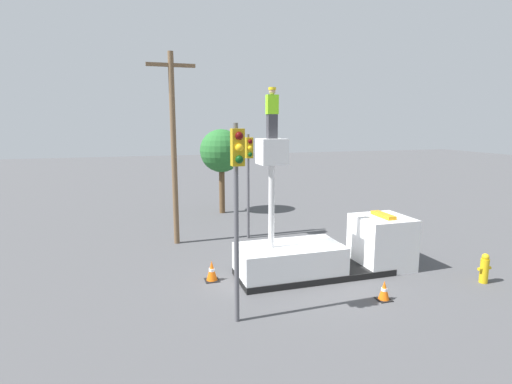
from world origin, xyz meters
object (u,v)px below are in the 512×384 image
object	(u,v)px
bucket_truck	(329,251)
traffic_cone_curbside	(384,291)
worker	(272,113)
fire_hydrant	(484,268)
traffic_light_across	(249,166)
tree_left_bg	(221,151)
utility_pole	(174,144)
traffic_light_pole	(237,186)
traffic_cone_rear	(212,271)

from	to	relation	value
bucket_truck	traffic_cone_curbside	bearing A→B (deg)	-76.76
worker	fire_hydrant	size ratio (longest dim) A/B	1.58
bucket_truck	traffic_light_across	distance (m)	6.29
traffic_light_across	fire_hydrant	bearing A→B (deg)	-49.98
tree_left_bg	utility_pole	distance (m)	6.91
tree_left_bg	traffic_light_pole	bearing A→B (deg)	-100.48
traffic_cone_rear	utility_pole	world-z (taller)	utility_pole
bucket_truck	fire_hydrant	world-z (taller)	bucket_truck
traffic_cone_curbside	tree_left_bg	distance (m)	14.94
traffic_light_across	utility_pole	world-z (taller)	utility_pole
bucket_truck	utility_pole	distance (m)	8.66
traffic_light_across	traffic_cone_rear	bearing A→B (deg)	-120.37
bucket_truck	worker	xyz separation A→B (m)	(-2.36, 0.00, 5.21)
traffic_light_pole	traffic_cone_curbside	distance (m)	6.23
fire_hydrant	traffic_cone_curbside	bearing A→B (deg)	-177.61
traffic_cone_rear	traffic_cone_curbside	distance (m)	6.07
traffic_light_pole	fire_hydrant	bearing A→B (deg)	1.66
bucket_truck	traffic_cone_curbside	size ratio (longest dim) A/B	10.54
worker	traffic_cone_rear	world-z (taller)	worker
bucket_truck	tree_left_bg	size ratio (longest dim) A/B	1.29
traffic_cone_curbside	fire_hydrant	bearing A→B (deg)	2.39
traffic_cone_curbside	tree_left_bg	bearing A→B (deg)	99.19
worker	utility_pole	size ratio (longest dim) A/B	0.20
traffic_light_across	tree_left_bg	distance (m)	6.23
traffic_cone_curbside	worker	bearing A→B (deg)	137.83
fire_hydrant	traffic_cone_rear	distance (m)	9.94
bucket_truck	worker	world-z (taller)	worker
fire_hydrant	utility_pole	bearing A→B (deg)	141.05
traffic_light_pole	traffic_cone_rear	distance (m)	5.00
utility_pole	traffic_cone_curbside	bearing A→B (deg)	-55.21
fire_hydrant	traffic_cone_rear	world-z (taller)	fire_hydrant
tree_left_bg	traffic_light_across	bearing A→B (deg)	-89.81
traffic_light_pole	fire_hydrant	world-z (taller)	traffic_light_pole
traffic_light_pole	tree_left_bg	distance (m)	14.63
bucket_truck	traffic_light_pole	distance (m)	6.06
worker	tree_left_bg	bearing A→B (deg)	86.65
fire_hydrant	utility_pole	world-z (taller)	utility_pole
traffic_light_across	fire_hydrant	xyz separation A→B (m)	(6.63, -7.90, -3.16)
bucket_truck	utility_pole	xyz separation A→B (m)	(-5.21, 5.70, 3.92)
traffic_light_pole	worker	bearing A→B (deg)	54.70
traffic_cone_curbside	traffic_light_pole	bearing A→B (deg)	-178.97
utility_pole	traffic_light_across	bearing A→B (deg)	-5.37
traffic_light_pole	fire_hydrant	size ratio (longest dim) A/B	5.21
traffic_light_across	utility_pole	xyz separation A→B (m)	(-3.55, 0.33, 1.10)
tree_left_bg	utility_pole	bearing A→B (deg)	-120.96
worker	tree_left_bg	xyz separation A→B (m)	(0.68, 11.59, -2.12)
traffic_cone_rear	utility_pole	distance (m)	6.82
worker	traffic_cone_curbside	xyz separation A→B (m)	(2.99, -2.71, -5.78)
bucket_truck	fire_hydrant	xyz separation A→B (m)	(4.98, -2.53, -0.34)
traffic_light_across	utility_pole	distance (m)	3.73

